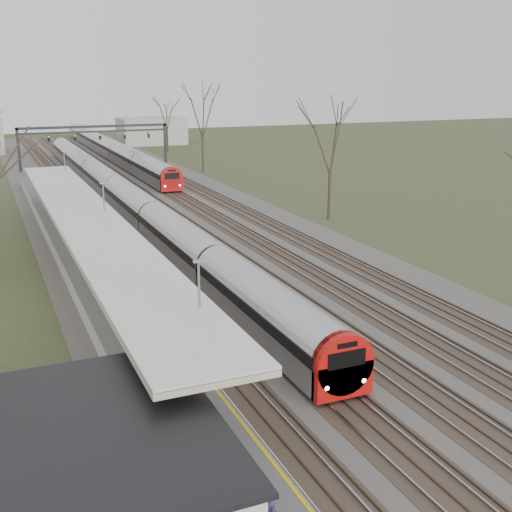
# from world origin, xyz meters

# --- Properties ---
(track_bed) EXTENTS (24.00, 160.00, 0.22)m
(track_bed) POSITION_xyz_m (0.26, 55.00, 0.06)
(track_bed) COLOR #474442
(track_bed) RESTS_ON ground
(platform) EXTENTS (3.50, 69.00, 1.00)m
(platform) POSITION_xyz_m (-9.05, 37.50, 0.50)
(platform) COLOR #9E9B93
(platform) RESTS_ON ground
(canopy) EXTENTS (4.10, 50.00, 3.11)m
(canopy) POSITION_xyz_m (-9.05, 32.99, 3.93)
(canopy) COLOR slate
(canopy) RESTS_ON platform
(station_building) EXTENTS (6.00, 9.00, 3.20)m
(station_building) POSITION_xyz_m (-12.50, 8.00, 1.60)
(station_building) COLOR silver
(station_building) RESTS_ON ground
(signal_gantry) EXTENTS (21.00, 0.59, 6.08)m
(signal_gantry) POSITION_xyz_m (0.29, 84.99, 4.91)
(signal_gantry) COLOR black
(signal_gantry) RESTS_ON ground
(tree_east_far) EXTENTS (5.00, 5.00, 10.30)m
(tree_east_far) POSITION_xyz_m (14.00, 42.00, 7.29)
(tree_east_far) COLOR #2D231C
(tree_east_far) RESTS_ON ground
(train_near) EXTENTS (2.62, 90.21, 3.05)m
(train_near) POSITION_xyz_m (-2.50, 56.38, 1.48)
(train_near) COLOR #9DA0A7
(train_near) RESTS_ON ground
(train_far) EXTENTS (2.62, 75.21, 3.05)m
(train_far) POSITION_xyz_m (4.50, 97.99, 1.48)
(train_far) COLOR #9DA0A7
(train_far) RESTS_ON ground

